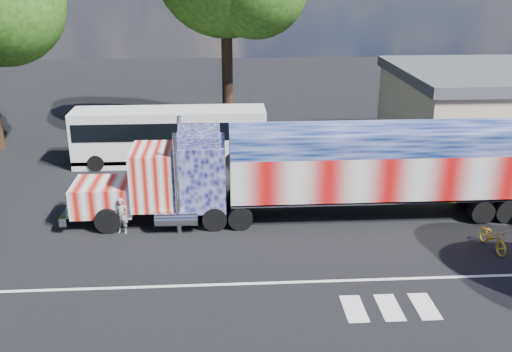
{
  "coord_description": "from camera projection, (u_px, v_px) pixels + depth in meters",
  "views": [
    {
      "loc": [
        -1.46,
        -20.83,
        10.76
      ],
      "look_at": [
        0.0,
        3.0,
        1.9
      ],
      "focal_mm": 40.0,
      "sensor_mm": 36.0,
      "label": 1
    }
  ],
  "objects": [
    {
      "name": "lane_markings",
      "position": [
        317.0,
        293.0,
        19.89
      ],
      "size": [
        30.0,
        2.67,
        0.01
      ],
      "color": "silver",
      "rests_on": "ground"
    },
    {
      "name": "woman",
      "position": [
        121.0,
        216.0,
        24.12
      ],
      "size": [
        0.63,
        0.47,
        1.58
      ],
      "primitive_type": "imported",
      "rotation": [
        0.0,
        0.0,
        -0.17
      ],
      "color": "slate",
      "rests_on": "ground"
    },
    {
      "name": "coach_bus",
      "position": [
        170.0,
        136.0,
        32.44
      ],
      "size": [
        10.86,
        2.53,
        3.16
      ],
      "color": "silver",
      "rests_on": "ground"
    },
    {
      "name": "ground",
      "position": [
        260.0,
        245.0,
        23.32
      ],
      "size": [
        100.0,
        100.0,
        0.0
      ],
      "primitive_type": "plane",
      "color": "black"
    },
    {
      "name": "semi_truck",
      "position": [
        324.0,
        169.0,
        25.21
      ],
      "size": [
        20.8,
        3.29,
        4.43
      ],
      "color": "black",
      "rests_on": "ground"
    },
    {
      "name": "bicycle",
      "position": [
        493.0,
        237.0,
        22.84
      ],
      "size": [
        0.87,
        1.98,
        1.01
      ],
      "primitive_type": "imported",
      "rotation": [
        0.0,
        0.0,
        0.11
      ],
      "color": "gold",
      "rests_on": "ground"
    }
  ]
}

